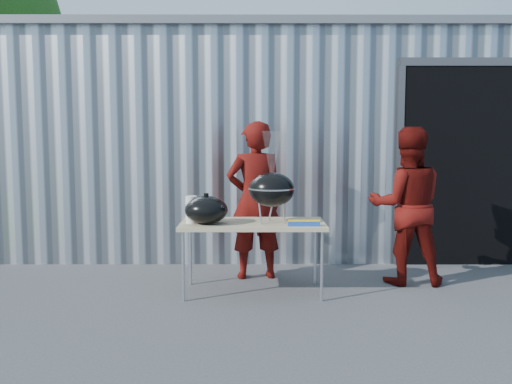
{
  "coord_description": "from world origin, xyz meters",
  "views": [
    {
      "loc": [
        0.24,
        -5.47,
        1.68
      ],
      "look_at": [
        0.25,
        0.57,
        1.05
      ],
      "focal_mm": 40.0,
      "sensor_mm": 36.0,
      "label": 1
    }
  ],
  "objects_px": {
    "person_cook": "(255,200)",
    "folding_table": "(253,226)",
    "kettle_grill": "(272,183)",
    "person_bystander": "(407,206)"
  },
  "relations": [
    {
      "from": "person_cook",
      "to": "folding_table",
      "type": "bearing_deg",
      "value": 77.43
    },
    {
      "from": "kettle_grill",
      "to": "person_cook",
      "type": "relative_size",
      "value": 0.52
    },
    {
      "from": "kettle_grill",
      "to": "person_bystander",
      "type": "distance_m",
      "value": 1.6
    },
    {
      "from": "kettle_grill",
      "to": "person_cook",
      "type": "bearing_deg",
      "value": 104.57
    },
    {
      "from": "folding_table",
      "to": "person_cook",
      "type": "distance_m",
      "value": 0.65
    },
    {
      "from": "folding_table",
      "to": "person_cook",
      "type": "bearing_deg",
      "value": 87.81
    },
    {
      "from": "folding_table",
      "to": "person_bystander",
      "type": "relative_size",
      "value": 0.86
    },
    {
      "from": "folding_table",
      "to": "kettle_grill",
      "type": "xyz_separation_m",
      "value": [
        0.2,
        -0.04,
        0.45
      ]
    },
    {
      "from": "folding_table",
      "to": "kettle_grill",
      "type": "relative_size",
      "value": 1.58
    },
    {
      "from": "person_bystander",
      "to": "folding_table",
      "type": "bearing_deg",
      "value": 15.87
    }
  ]
}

